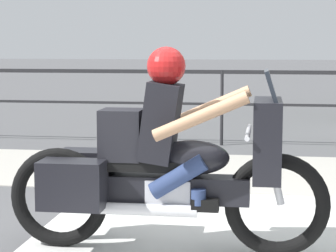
% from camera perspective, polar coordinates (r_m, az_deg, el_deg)
% --- Properties ---
extents(sidewalk_band, '(44.00, 2.40, 0.01)m').
position_cam_1_polar(sidewalk_band, '(8.19, 3.70, -3.92)').
color(sidewalk_band, '#B7B2A8').
rests_on(sidewalk_band, ground).
extents(fence_railing, '(36.00, 0.05, 1.18)m').
position_cam_1_polar(fence_railing, '(10.17, 4.73, 3.48)').
color(fence_railing, '#232326').
rests_on(fence_railing, ground).
extents(motorcycle, '(2.46, 0.76, 1.56)m').
position_cam_1_polar(motorcycle, '(4.94, -0.30, -3.27)').
color(motorcycle, black).
rests_on(motorcycle, ground).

